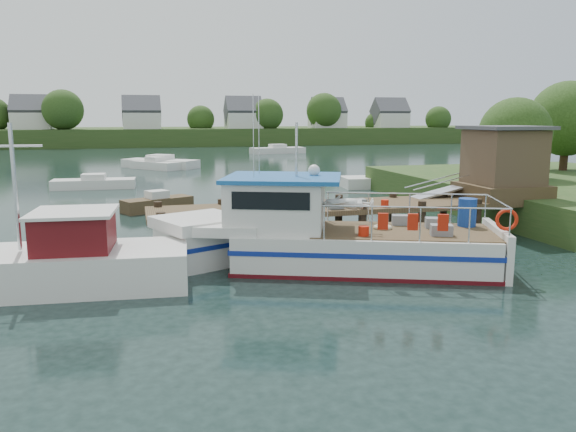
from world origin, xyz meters
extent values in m
plane|color=black|center=(0.00, 0.00, 0.00)|extent=(160.00, 160.00, 0.00)
cylinder|color=#332114|center=(14.00, 6.00, 1.52)|extent=(0.50, 0.50, 3.05)
sphere|color=#2C4919|center=(14.00, 6.00, 3.96)|extent=(3.90, 3.90, 3.90)
cylinder|color=#332114|center=(20.00, 9.00, 1.82)|extent=(0.50, 0.50, 3.65)
sphere|color=#2C4919|center=(20.00, 9.00, 4.75)|extent=(4.67, 4.67, 4.67)
cube|color=#31491E|center=(0.00, 84.00, 1.40)|extent=(140.00, 24.00, 3.00)
cylinder|color=#332114|center=(-17.00, 75.00, 2.40)|extent=(0.60, 0.60, 4.80)
sphere|color=#2C4919|center=(-17.00, 75.00, 5.95)|extent=(6.34, 6.34, 6.34)
cylinder|color=#332114|center=(-6.00, 77.00, 1.50)|extent=(0.60, 0.60, 3.00)
sphere|color=#2C4919|center=(-6.00, 77.00, 3.72)|extent=(3.96, 3.96, 3.96)
cylinder|color=#332114|center=(5.00, 79.00, 1.80)|extent=(0.60, 0.60, 3.60)
sphere|color=#2C4919|center=(5.00, 79.00, 4.46)|extent=(4.75, 4.75, 4.75)
cylinder|color=#332114|center=(16.00, 75.00, 2.10)|extent=(0.60, 0.60, 4.20)
sphere|color=#2C4919|center=(16.00, 75.00, 5.21)|extent=(5.54, 5.54, 5.54)
cylinder|color=#332114|center=(27.00, 77.00, 2.40)|extent=(0.60, 0.60, 4.80)
sphere|color=#2C4919|center=(27.00, 77.00, 5.95)|extent=(6.34, 6.34, 6.34)
cylinder|color=#332114|center=(38.00, 79.00, 1.50)|extent=(0.60, 0.60, 3.00)
sphere|color=#2C4919|center=(38.00, 79.00, 3.72)|extent=(3.96, 3.96, 3.96)
cylinder|color=#332114|center=(49.00, 75.00, 1.80)|extent=(0.60, 0.60, 3.60)
sphere|color=#2C4919|center=(49.00, 75.00, 4.46)|extent=(4.75, 4.75, 4.75)
cube|color=silver|center=(-22.00, 78.00, 4.00)|extent=(6.00, 5.00, 3.00)
cube|color=#47474C|center=(-22.00, 78.00, 5.90)|extent=(6.20, 5.09, 5.09)
cube|color=silver|center=(-5.00, 77.00, 4.00)|extent=(6.00, 5.00, 3.00)
cube|color=#47474C|center=(-5.00, 77.00, 5.90)|extent=(6.20, 5.09, 5.09)
cube|color=silver|center=(12.00, 76.00, 4.00)|extent=(6.00, 5.00, 3.00)
cube|color=#47474C|center=(12.00, 76.00, 5.90)|extent=(6.20, 5.09, 5.09)
cube|color=silver|center=(28.00, 78.00, 4.00)|extent=(6.00, 5.00, 3.00)
cube|color=#47474C|center=(28.00, 78.00, 5.90)|extent=(6.20, 5.09, 5.09)
cube|color=silver|center=(40.00, 77.00, 4.00)|extent=(6.00, 5.00, 3.00)
cube|color=#47474C|center=(40.00, 77.00, 5.90)|extent=(6.20, 5.09, 5.09)
cube|color=#4C3A24|center=(2.00, 0.00, 1.30)|extent=(16.00, 3.00, 0.20)
cylinder|color=black|center=(-5.50, -1.30, 0.65)|extent=(0.32, 0.32, 1.90)
cylinder|color=black|center=(-5.50, 1.30, 0.65)|extent=(0.32, 0.32, 1.90)
cylinder|color=black|center=(-3.00, -1.30, 0.65)|extent=(0.32, 0.32, 1.90)
cylinder|color=black|center=(-3.00, 1.30, 0.65)|extent=(0.32, 0.32, 1.90)
cylinder|color=black|center=(-0.50, -1.30, 0.65)|extent=(0.32, 0.32, 1.90)
cylinder|color=black|center=(-0.50, 1.30, 0.65)|extent=(0.32, 0.32, 1.90)
cylinder|color=black|center=(2.00, -1.30, 0.65)|extent=(0.32, 0.32, 1.90)
cylinder|color=black|center=(2.00, 1.30, 0.65)|extent=(0.32, 0.32, 1.90)
cylinder|color=black|center=(4.50, -1.30, 0.65)|extent=(0.32, 0.32, 1.90)
cylinder|color=black|center=(4.50, 1.30, 0.65)|extent=(0.32, 0.32, 1.90)
cylinder|color=black|center=(7.00, -1.30, 0.65)|extent=(0.32, 0.32, 1.90)
cylinder|color=black|center=(7.00, 1.30, 0.65)|extent=(0.32, 0.32, 1.90)
cylinder|color=black|center=(9.50, -1.30, 0.65)|extent=(0.32, 0.32, 1.90)
cylinder|color=black|center=(9.50, 1.30, 0.65)|extent=(0.32, 0.32, 1.90)
cube|color=#4C3A24|center=(9.00, 0.00, 1.70)|extent=(3.20, 3.00, 0.60)
cube|color=brown|center=(9.00, 0.00, 3.10)|extent=(2.60, 2.60, 2.40)
cube|color=#47474C|center=(9.00, 0.00, 4.40)|extent=(3.00, 3.00, 0.15)
cube|color=#A5A8AD|center=(6.70, 0.90, 1.65)|extent=(3.34, 0.90, 0.79)
cylinder|color=silver|center=(6.70, 0.50, 2.15)|extent=(3.34, 0.05, 0.76)
cylinder|color=silver|center=(6.70, 1.30, 2.15)|extent=(3.34, 0.05, 0.76)
cube|color=slate|center=(1.00, -1.00, 1.56)|extent=(0.60, 0.40, 0.30)
cube|color=slate|center=(2.00, -0.80, 1.56)|extent=(0.60, 0.40, 0.30)
cylinder|color=red|center=(3.00, -1.10, 1.55)|extent=(0.30, 0.30, 0.28)
cylinder|color=navy|center=(0.20, 0.90, 1.84)|extent=(0.56, 0.56, 0.85)
cube|color=silver|center=(0.71, -4.40, 0.62)|extent=(8.70, 5.94, 1.24)
cube|color=silver|center=(-4.30, -2.44, 0.62)|extent=(3.01, 3.01, 1.24)
cube|color=silver|center=(-4.30, -2.44, 1.40)|extent=(3.34, 3.26, 0.38)
cube|color=silver|center=(-3.30, -2.83, 1.37)|extent=(3.12, 3.64, 0.32)
cube|color=navy|center=(0.71, -4.40, 0.78)|extent=(8.81, 6.02, 0.15)
cube|color=navy|center=(-4.30, -2.44, 0.78)|extent=(3.07, 3.07, 0.15)
cube|color=#4F0B11|center=(0.71, -4.40, 0.05)|extent=(8.81, 6.00, 0.15)
cube|color=#4C3A24|center=(1.92, -4.86, 1.25)|extent=(6.47, 4.82, 0.04)
cube|color=silver|center=(4.63, -5.92, 0.73)|extent=(1.37, 3.09, 1.45)
cube|color=silver|center=(-1.90, -3.38, 2.05)|extent=(3.83, 3.70, 1.62)
cube|color=black|center=(-2.41, -4.69, 2.37)|extent=(2.22, 0.90, 0.54)
cube|color=black|center=(-1.38, -2.06, 2.37)|extent=(2.22, 0.90, 0.54)
cube|color=black|center=(-3.31, -2.83, 2.37)|extent=(0.74, 1.82, 0.54)
cube|color=#1958A0|center=(-1.69, -3.46, 2.91)|extent=(4.55, 4.24, 0.13)
cylinder|color=silver|center=(-1.29, -3.61, 3.82)|extent=(0.11, 0.11, 1.72)
cylinder|color=silver|center=(-2.69, -3.65, 4.25)|extent=(0.03, 0.03, 2.58)
cylinder|color=silver|center=(-2.30, -2.64, 4.25)|extent=(0.03, 0.03, 2.58)
sphere|color=silver|center=(-0.64, -3.41, 3.12)|extent=(0.50, 0.50, 0.39)
cylinder|color=silver|center=(1.53, -6.31, 2.26)|extent=(5.04, 2.00, 0.05)
cylinder|color=silver|center=(2.61, -3.54, 2.26)|extent=(5.04, 2.00, 0.05)
cylinder|color=silver|center=(4.61, -5.91, 2.26)|extent=(1.12, 2.78, 0.05)
cylinder|color=silver|center=(-0.93, -5.35, 1.75)|extent=(0.06, 0.06, 1.02)
cylinder|color=silver|center=(0.15, -2.58, 1.75)|extent=(0.06, 0.06, 1.02)
cylinder|color=silver|center=(0.38, -5.86, 1.75)|extent=(0.06, 0.06, 1.02)
cylinder|color=silver|center=(1.45, -3.09, 1.75)|extent=(0.06, 0.06, 1.02)
cylinder|color=silver|center=(1.68, -6.37, 1.75)|extent=(0.06, 0.06, 1.02)
cylinder|color=silver|center=(2.76, -3.60, 1.75)|extent=(0.06, 0.06, 1.02)
cylinder|color=silver|center=(2.99, -6.87, 1.75)|extent=(0.06, 0.06, 1.02)
cylinder|color=silver|center=(4.06, -4.10, 1.75)|extent=(0.06, 0.06, 1.02)
cylinder|color=silver|center=(4.04, -7.28, 1.75)|extent=(0.06, 0.06, 1.02)
cylinder|color=silver|center=(5.12, -4.51, 1.75)|extent=(0.06, 0.06, 1.02)
cube|color=slate|center=(2.69, -5.86, 1.43)|extent=(0.76, 0.64, 0.34)
cube|color=slate|center=(3.12, -4.75, 1.43)|extent=(0.76, 0.64, 0.34)
cube|color=slate|center=(2.27, -3.96, 1.43)|extent=(0.70, 0.60, 0.34)
cylinder|color=navy|center=(4.28, -4.74, 1.72)|extent=(0.78, 0.78, 0.95)
cylinder|color=red|center=(0.36, -5.30, 1.41)|extent=(0.42, 0.42, 0.32)
torus|color=#BFB28C|center=(1.39, -4.43, 1.31)|extent=(0.78, 0.78, 0.13)
torus|color=red|center=(4.34, -6.73, 1.83)|extent=(0.66, 0.34, 0.67)
cube|color=red|center=(0.67, -6.00, 1.83)|extent=(0.32, 0.21, 0.48)
cube|color=red|center=(1.47, -6.31, 1.83)|extent=(0.32, 0.21, 0.48)
cube|color=red|center=(2.27, -6.62, 1.83)|extent=(0.32, 0.21, 0.48)
imported|color=silver|center=(-0.01, -4.46, 2.19)|extent=(0.67, 0.81, 1.90)
cube|color=silver|center=(-8.58, -4.22, 0.57)|extent=(7.56, 3.34, 1.13)
cube|color=#570E12|center=(-8.02, -4.27, 1.64)|extent=(2.21, 2.21, 1.07)
cube|color=silver|center=(-8.02, -4.27, 2.21)|extent=(2.45, 2.45, 0.09)
cylinder|color=silver|center=(-9.48, -4.15, 2.94)|extent=(0.12, 0.12, 3.51)
cylinder|color=silver|center=(-9.48, -4.15, 4.07)|extent=(1.58, 0.20, 0.07)
cube|color=#4C3A24|center=(-5.27, 8.94, 0.34)|extent=(3.84, 2.70, 0.67)
cube|color=silver|center=(-5.27, 8.94, 0.85)|extent=(1.30, 1.23, 0.43)
cube|color=silver|center=(12.28, 52.91, 0.39)|extent=(7.55, 3.47, 0.78)
cube|color=silver|center=(12.28, 52.91, 0.98)|extent=(2.26, 2.02, 0.50)
cube|color=silver|center=(-9.10, 19.60, 0.32)|extent=(5.56, 2.12, 0.64)
cube|color=silver|center=(-9.10, 19.60, 0.80)|extent=(1.59, 1.38, 0.41)
cube|color=silver|center=(-4.53, 33.21, 0.37)|extent=(4.69, 5.23, 0.74)
cube|color=silver|center=(-4.53, 33.21, 0.93)|extent=(1.91, 1.94, 0.47)
cube|color=silver|center=(11.19, 15.07, 0.37)|extent=(7.50, 3.10, 0.73)
cube|color=silver|center=(11.19, 15.07, 0.92)|extent=(2.19, 1.92, 0.47)
cube|color=silver|center=(-3.98, 34.70, 0.40)|extent=(7.42, 6.61, 0.80)
cube|color=silver|center=(-3.98, 34.70, 1.01)|extent=(2.75, 2.70, 0.52)
camera|label=1|loc=(-6.24, -20.86, 4.85)|focal=35.00mm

